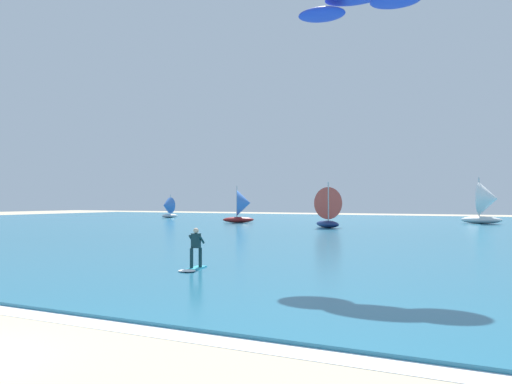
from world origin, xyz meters
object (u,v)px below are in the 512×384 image
kitesurfer (194,254)px  sailboat_mid_left (487,202)px  sailboat_leading (325,207)px  sailboat_mid_right (243,206)px  kite (357,3)px  sailboat_center_horizon (167,207)px

kitesurfer → sailboat_mid_left: (8.15, 50.76, 1.98)m
kitesurfer → sailboat_leading: size_ratio=0.43×
sailboat_leading → sailboat_mid_right: size_ratio=1.01×
kite → sailboat_mid_right: size_ratio=1.22×
sailboat_mid_right → kite: bearing=-54.9°
sailboat_mid_left → sailboat_mid_right: (-27.79, -10.44, -0.46)m
sailboat_mid_left → kite: bearing=-93.3°
kite → sailboat_mid_left: kite is taller
sailboat_leading → sailboat_mid_left: (14.56, 16.92, 0.43)m
kite → sailboat_center_horizon: 65.92m
sailboat_mid_right → sailboat_center_horizon: bearing=150.9°
kitesurfer → sailboat_center_horizon: 65.01m
sailboat_leading → sailboat_mid_left: 22.33m
sailboat_leading → sailboat_mid_right: bearing=153.9°
kite → sailboat_leading: 33.01m
kitesurfer → sailboat_leading: 34.47m
kitesurfer → sailboat_mid_left: bearing=80.9°
kitesurfer → sailboat_center_horizon: sailboat_center_horizon is taller
kite → sailboat_mid_left: size_ratio=1.00×
sailboat_center_horizon → kitesurfer: bearing=-52.4°
sailboat_center_horizon → sailboat_mid_right: sailboat_mid_right is taller
sailboat_center_horizon → sailboat_mid_left: sailboat_mid_left is taller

